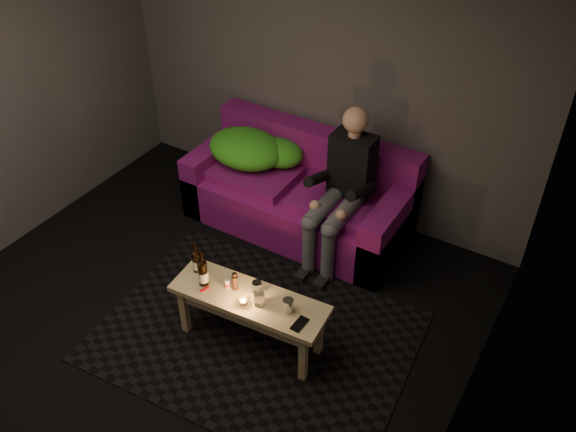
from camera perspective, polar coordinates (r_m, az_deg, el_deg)
name	(u,v)px	position (r m, az deg, el deg)	size (l,w,h in m)	color
floor	(169,349)	(4.72, -11.04, -12.10)	(4.50, 4.50, 0.00)	black
room	(186,129)	(3.93, -9.48, 8.07)	(4.50, 4.50, 4.50)	silver
rug	(255,336)	(4.72, -3.10, -11.13)	(2.31, 1.68, 0.01)	black
sofa	(301,195)	(5.55, 1.21, 1.96)	(1.99, 0.90, 0.86)	#7D1067
green_blanket	(253,149)	(5.58, -3.31, 6.28)	(0.88, 0.60, 0.30)	#2A921A
person	(342,186)	(5.03, 5.11, 2.83)	(0.36, 0.83, 1.33)	black
coffee_table	(249,305)	(4.41, -3.63, -8.30)	(1.18, 0.46, 0.47)	tan
beer_bottle_a	(196,261)	(4.52, -8.56, -4.16)	(0.07, 0.07, 0.26)	black
beer_bottle_b	(203,272)	(4.40, -7.99, -5.23)	(0.08, 0.08, 0.30)	black
salt_shaker	(227,284)	(4.40, -5.73, -6.31)	(0.04, 0.04, 0.08)	silver
pepper_mill	(235,283)	(4.37, -4.99, -6.24)	(0.04, 0.04, 0.12)	black
tumbler_back	(257,287)	(4.36, -2.92, -6.64)	(0.07, 0.07, 0.08)	white
tealight	(243,302)	(4.29, -4.21, -8.01)	(0.06, 0.06, 0.04)	white
tumbler_front	(259,299)	(4.26, -2.69, -7.80)	(0.08, 0.08, 0.10)	white
steel_cup	(288,305)	(4.21, 0.02, -8.37)	(0.08, 0.08, 0.10)	#B0B2B8
smartphone	(300,324)	(4.16, 1.10, -10.07)	(0.07, 0.14, 0.01)	black
red_lighter	(205,289)	(4.43, -7.80, -6.79)	(0.02, 0.07, 0.01)	#B50B0E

